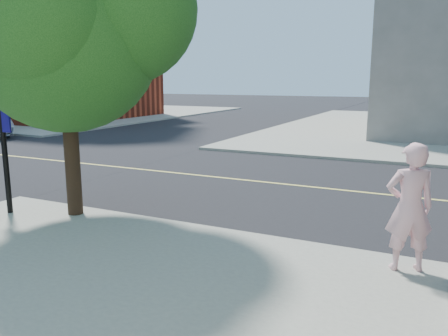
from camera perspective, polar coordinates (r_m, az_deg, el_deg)
The scene contains 6 objects.
ground at distance 11.48m, azimuth -20.85°, elevation -4.46°, with size 140.00×140.00×0.00m, color black.
road_ew at distance 14.82m, azimuth -8.21°, elevation -0.41°, with size 140.00×9.00×0.01m, color black.
sidewalk_nw at distance 42.68m, azimuth -21.36°, elevation 6.49°, with size 26.00×25.00×0.12m, color gray.
church at distance 38.24m, azimuth -22.91°, elevation 16.64°, with size 15.20×12.00×14.40m.
man_on_phone at distance 7.23m, azimuth 22.15°, elevation -4.58°, with size 0.70×0.46×1.93m, color beige.
street_tree at distance 9.85m, azimuth -18.99°, elevation 17.95°, with size 4.77×4.34×6.33m.
Camera 1 is at (8.15, -7.52, 2.93)m, focal length 36.61 mm.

